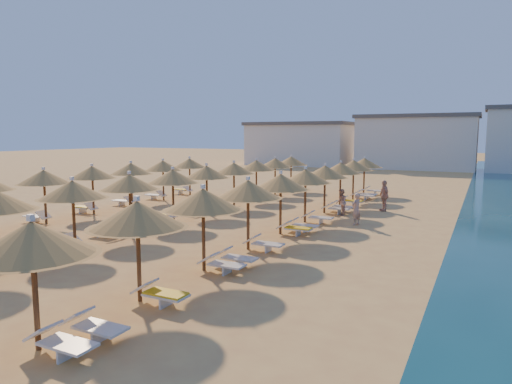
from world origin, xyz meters
The scene contains 9 objects.
ground centered at (0.00, 0.00, 0.00)m, with size 220.00×220.00×0.00m, color tan.
hotel_blocks centered at (3.49, 46.01, 3.70)m, with size 48.57×8.71×8.10m.
parasol_row_east centered at (2.83, 1.35, 2.40)m, with size 2.77×31.84×2.95m.
parasol_row_west centered at (-3.29, 1.35, 2.40)m, with size 2.77×31.84×2.95m.
parasol_row_inland centered at (-9.02, 1.35, 2.40)m, with size 2.77×18.92×2.95m.
loungers centered at (-1.90, 1.25, 0.34)m, with size 14.86×29.67×0.66m.
beachgoer_c centered at (5.82, 8.48, 0.94)m, with size 1.10×0.46×1.87m, color tan.
beachgoer_a centered at (5.42, 3.46, 0.83)m, with size 0.60×0.40×1.65m, color tan.
beachgoer_b centered at (3.96, 5.78, 0.77)m, with size 0.74×0.58×1.53m, color tan.
Camera 1 is at (11.20, -19.39, 4.59)m, focal length 32.00 mm.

